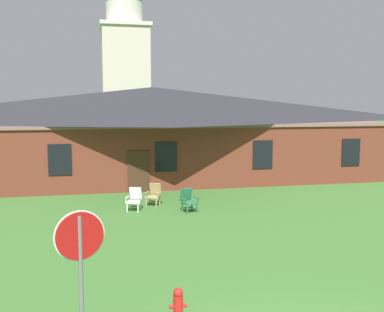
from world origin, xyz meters
TOP-DOWN VIEW (x-y plane):
  - brick_building at (-0.00, 20.96)m, footprint 26.98×10.40m
  - dome_tower at (-0.01, 42.44)m, footprint 5.18×5.18m
  - stop_sign at (-3.89, 0.28)m, footprint 0.78×0.27m
  - lawn_chair_by_porch at (-1.97, 12.03)m, footprint 0.76×0.81m
  - lawn_chair_near_door at (-1.04, 12.85)m, footprint 0.82×0.86m
  - lawn_chair_left_end at (0.17, 11.32)m, footprint 0.75×0.80m
  - fire_hydrant at (-2.06, 1.78)m, footprint 0.36×0.28m

SIDE VIEW (x-z plane):
  - fire_hydrant at x=-2.06m, z-range -0.02..0.77m
  - lawn_chair_by_porch at x=-1.97m, z-range 0.02..0.98m
  - lawn_chair_near_door at x=-1.04m, z-range 0.02..0.98m
  - lawn_chair_left_end at x=0.17m, z-range 0.02..0.98m
  - stop_sign at x=-3.89m, z-range 0.60..3.41m
  - brick_building at x=0.00m, z-range 0.05..5.48m
  - dome_tower at x=-0.01m, z-range -0.82..17.49m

